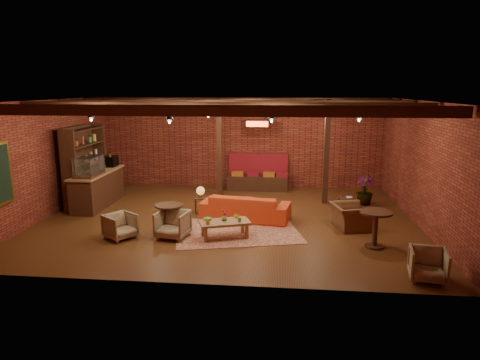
# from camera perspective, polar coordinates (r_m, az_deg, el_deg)

# --- Properties ---
(floor) EXTENTS (10.00, 10.00, 0.00)m
(floor) POSITION_cam_1_polar(r_m,az_deg,el_deg) (11.77, -1.65, -5.21)
(floor) COLOR #3E1B0F
(floor) RESTS_ON ground
(ceiling) EXTENTS (10.00, 8.00, 0.02)m
(ceiling) POSITION_cam_1_polar(r_m,az_deg,el_deg) (11.24, -1.75, 10.56)
(ceiling) COLOR black
(ceiling) RESTS_ON wall_back
(wall_back) EXTENTS (10.00, 0.02, 3.20)m
(wall_back) POSITION_cam_1_polar(r_m,az_deg,el_deg) (15.33, 0.24, 4.99)
(wall_back) COLOR maroon
(wall_back) RESTS_ON ground
(wall_front) EXTENTS (10.00, 0.02, 3.20)m
(wall_front) POSITION_cam_1_polar(r_m,az_deg,el_deg) (7.53, -5.63, -2.61)
(wall_front) COLOR maroon
(wall_front) RESTS_ON ground
(wall_left) EXTENTS (0.02, 8.00, 3.20)m
(wall_left) POSITION_cam_1_polar(r_m,az_deg,el_deg) (13.02, -24.11, 2.64)
(wall_left) COLOR maroon
(wall_left) RESTS_ON ground
(wall_right) EXTENTS (0.02, 8.00, 3.20)m
(wall_right) POSITION_cam_1_polar(r_m,az_deg,el_deg) (11.84, 23.07, 1.88)
(wall_right) COLOR maroon
(wall_right) RESTS_ON ground
(ceiling_beams) EXTENTS (9.80, 6.40, 0.22)m
(ceiling_beams) POSITION_cam_1_polar(r_m,az_deg,el_deg) (11.24, -1.75, 9.95)
(ceiling_beams) COLOR black
(ceiling_beams) RESTS_ON ceiling
(ceiling_pipe) EXTENTS (9.60, 0.12, 0.12)m
(ceiling_pipe) POSITION_cam_1_polar(r_m,az_deg,el_deg) (12.84, -0.80, 9.20)
(ceiling_pipe) COLOR black
(ceiling_pipe) RESTS_ON ceiling
(post_left) EXTENTS (0.16, 0.16, 3.20)m
(post_left) POSITION_cam_1_polar(r_m,az_deg,el_deg) (14.02, -2.76, 4.30)
(post_left) COLOR black
(post_left) RESTS_ON ground
(post_right) EXTENTS (0.16, 0.16, 3.20)m
(post_right) POSITION_cam_1_polar(r_m,az_deg,el_deg) (13.34, 11.48, 3.67)
(post_right) COLOR black
(post_right) RESTS_ON ground
(service_counter) EXTENTS (0.80, 2.50, 1.60)m
(service_counter) POSITION_cam_1_polar(r_m,az_deg,el_deg) (13.62, -18.47, 0.04)
(service_counter) COLOR black
(service_counter) RESTS_ON ground
(plant_counter) EXTENTS (0.35, 0.39, 0.30)m
(plant_counter) POSITION_cam_1_polar(r_m,az_deg,el_deg) (13.69, -17.87, 1.92)
(plant_counter) COLOR #337F33
(plant_counter) RESTS_ON service_counter
(shelving_hutch) EXTENTS (0.52, 2.00, 2.40)m
(shelving_hutch) POSITION_cam_1_polar(r_m,az_deg,el_deg) (13.81, -19.93, 1.78)
(shelving_hutch) COLOR black
(shelving_hutch) RESTS_ON ground
(banquette) EXTENTS (2.10, 0.70, 1.00)m
(banquette) POSITION_cam_1_polar(r_m,az_deg,el_deg) (15.02, 2.35, 0.58)
(banquette) COLOR maroon
(banquette) RESTS_ON ground
(service_sign) EXTENTS (0.86, 0.06, 0.30)m
(service_sign) POSITION_cam_1_polar(r_m,az_deg,el_deg) (14.31, 2.30, 7.49)
(service_sign) COLOR #F74018
(service_sign) RESTS_ON ceiling
(ceiling_spotlights) EXTENTS (6.40, 4.40, 0.28)m
(ceiling_spotlights) POSITION_cam_1_polar(r_m,az_deg,el_deg) (11.25, -1.74, 8.83)
(ceiling_spotlights) COLOR black
(ceiling_spotlights) RESTS_ON ceiling
(rug) EXTENTS (3.47, 2.95, 0.01)m
(rug) POSITION_cam_1_polar(r_m,az_deg,el_deg) (10.82, -0.44, -6.76)
(rug) COLOR maroon
(rug) RESTS_ON floor
(sofa) EXTENTS (2.50, 1.31, 0.70)m
(sofa) POSITION_cam_1_polar(r_m,az_deg,el_deg) (11.64, 0.74, -3.62)
(sofa) COLOR red
(sofa) RESTS_ON floor
(coffee_table) EXTENTS (1.31, 0.94, 0.66)m
(coffee_table) POSITION_cam_1_polar(r_m,az_deg,el_deg) (10.26, -2.14, -5.74)
(coffee_table) COLOR #8C6241
(coffee_table) RESTS_ON floor
(side_table_lamp) EXTENTS (0.45, 0.45, 0.77)m
(side_table_lamp) POSITION_cam_1_polar(r_m,az_deg,el_deg) (12.26, -5.28, -1.71)
(side_table_lamp) COLOR black
(side_table_lamp) RESTS_ON floor
(round_table_left) EXTENTS (0.69, 0.69, 0.71)m
(round_table_left) POSITION_cam_1_polar(r_m,az_deg,el_deg) (10.70, -9.41, -4.46)
(round_table_left) COLOR black
(round_table_left) RESTS_ON floor
(armchair_a) EXTENTS (0.86, 0.87, 0.66)m
(armchair_a) POSITION_cam_1_polar(r_m,az_deg,el_deg) (10.61, -15.68, -5.78)
(armchair_a) COLOR #C1B295
(armchair_a) RESTS_ON floor
(armchair_b) EXTENTS (0.81, 0.77, 0.72)m
(armchair_b) POSITION_cam_1_polar(r_m,az_deg,el_deg) (10.37, -8.97, -5.70)
(armchair_b) COLOR #C1B295
(armchair_b) RESTS_ON floor
(armchair_right) EXTENTS (0.83, 1.08, 0.84)m
(armchair_right) POSITION_cam_1_polar(r_m,az_deg,el_deg) (11.24, 14.47, -4.21)
(armchair_right) COLOR brown
(armchair_right) RESTS_ON floor
(side_table_book) EXTENTS (0.51, 0.51, 0.48)m
(side_table_book) POSITION_cam_1_polar(r_m,az_deg,el_deg) (12.57, 14.00, -2.42)
(side_table_book) COLOR black
(side_table_book) RESTS_ON floor
(round_table_right) EXTENTS (0.71, 0.71, 0.84)m
(round_table_right) POSITION_cam_1_polar(r_m,az_deg,el_deg) (10.05, 17.63, -5.53)
(round_table_right) COLOR black
(round_table_right) RESTS_ON floor
(armchair_far) EXTENTS (0.74, 0.71, 0.67)m
(armchair_far) POSITION_cam_1_polar(r_m,az_deg,el_deg) (8.80, 23.80, -10.11)
(armchair_far) COLOR #C1B295
(armchair_far) RESTS_ON floor
(plant_tall) EXTENTS (1.85, 1.85, 2.66)m
(plant_tall) POSITION_cam_1_polar(r_m,az_deg,el_deg) (13.46, 16.49, 2.33)
(plant_tall) COLOR #4C7F4C
(plant_tall) RESTS_ON floor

